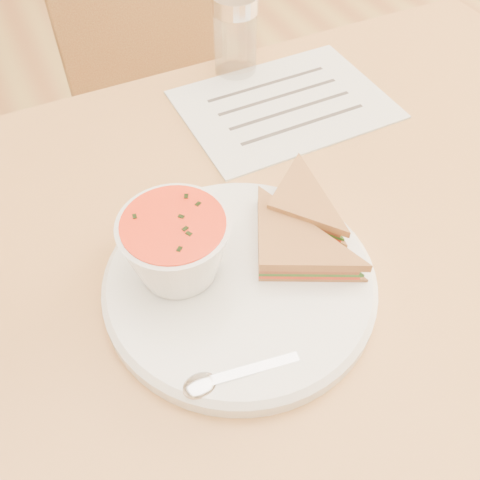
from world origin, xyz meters
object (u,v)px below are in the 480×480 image
condiment_shaker (235,35)px  chair_far (185,153)px  plate (240,283)px  dining_table (292,364)px  soup_bowl (177,250)px

condiment_shaker → chair_far: bearing=93.6°
chair_far → plate: chair_far is taller
dining_table → chair_far: bearing=87.0°
chair_far → plate: 0.71m
dining_table → soup_bowl: (-0.18, -0.02, 0.43)m
chair_far → dining_table: bearing=83.0°
chair_far → condiment_shaker: bearing=89.6°
dining_table → chair_far: chair_far is taller
dining_table → soup_bowl: bearing=-173.0°
chair_far → plate: bearing=71.8°
condiment_shaker → plate: bearing=-114.8°
plate → dining_table: bearing=23.9°
dining_table → chair_far: 0.55m
dining_table → soup_bowl: size_ratio=9.27×
dining_table → condiment_shaker: size_ratio=8.63×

